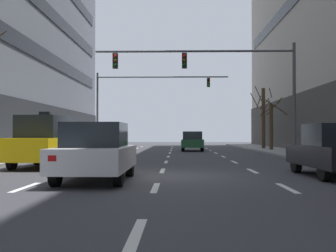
{
  "coord_description": "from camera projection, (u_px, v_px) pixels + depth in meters",
  "views": [
    {
      "loc": [
        0.56,
        -13.79,
        1.34
      ],
      "look_at": [
        -0.19,
        19.66,
        1.97
      ],
      "focal_mm": 46.18,
      "sensor_mm": 36.0,
      "label": 1
    }
  ],
  "objects": [
    {
      "name": "ground_plane",
      "position": [
        160.0,
        176.0,
        13.77
      ],
      "size": [
        120.0,
        120.0,
        0.0
      ],
      "primitive_type": "plane",
      "color": "#38383D"
    },
    {
      "name": "lane_stripe_l1_s3",
      "position": [
        25.0,
        187.0,
        10.84
      ],
      "size": [
        0.16,
        2.0,
        0.01
      ],
      "primitive_type": "cube",
      "color": "silver",
      "rests_on": "ground"
    },
    {
      "name": "lane_stripe_l1_s4",
      "position": [
        73.0,
        170.0,
        15.84
      ],
      "size": [
        0.16,
        2.0,
        0.01
      ],
      "primitive_type": "cube",
      "color": "silver",
      "rests_on": "ground"
    },
    {
      "name": "lane_stripe_l1_s5",
      "position": [
        98.0,
        162.0,
        20.84
      ],
      "size": [
        0.16,
        2.0,
        0.01
      ],
      "primitive_type": "cube",
      "color": "silver",
      "rests_on": "ground"
    },
    {
      "name": "lane_stripe_l1_s6",
      "position": [
        114.0,
        156.0,
        25.84
      ],
      "size": [
        0.16,
        2.0,
        0.01
      ],
      "primitive_type": "cube",
      "color": "silver",
      "rests_on": "ground"
    },
    {
      "name": "lane_stripe_l1_s7",
      "position": [
        124.0,
        153.0,
        30.83
      ],
      "size": [
        0.16,
        2.0,
        0.01
      ],
      "primitive_type": "cube",
      "color": "silver",
      "rests_on": "ground"
    },
    {
      "name": "lane_stripe_l1_s8",
      "position": [
        132.0,
        150.0,
        35.83
      ],
      "size": [
        0.16,
        2.0,
        0.01
      ],
      "primitive_type": "cube",
      "color": "silver",
      "rests_on": "ground"
    },
    {
      "name": "lane_stripe_l1_s9",
      "position": [
        137.0,
        148.0,
        40.83
      ],
      "size": [
        0.16,
        2.0,
        0.01
      ],
      "primitive_type": "cube",
      "color": "silver",
      "rests_on": "ground"
    },
    {
      "name": "lane_stripe_l1_s10",
      "position": [
        142.0,
        147.0,
        45.83
      ],
      "size": [
        0.16,
        2.0,
        0.01
      ],
      "primitive_type": "cube",
      "color": "silver",
      "rests_on": "ground"
    },
    {
      "name": "lane_stripe_l2_s2",
      "position": [
        136.0,
        234.0,
        5.77
      ],
      "size": [
        0.16,
        2.0,
        0.01
      ],
      "primitive_type": "cube",
      "color": "silver",
      "rests_on": "ground"
    },
    {
      "name": "lane_stripe_l2_s3",
      "position": [
        155.0,
        188.0,
        10.77
      ],
      "size": [
        0.16,
        2.0,
        0.01
      ],
      "primitive_type": "cube",
      "color": "silver",
      "rests_on": "ground"
    },
    {
      "name": "lane_stripe_l2_s4",
      "position": [
        162.0,
        171.0,
        15.77
      ],
      "size": [
        0.16,
        2.0,
        0.01
      ],
      "primitive_type": "cube",
      "color": "silver",
      "rests_on": "ground"
    },
    {
      "name": "lane_stripe_l2_s5",
      "position": [
        166.0,
        162.0,
        20.76
      ],
      "size": [
        0.16,
        2.0,
        0.01
      ],
      "primitive_type": "cube",
      "color": "silver",
      "rests_on": "ground"
    },
    {
      "name": "lane_stripe_l2_s6",
      "position": [
        168.0,
        157.0,
        25.76
      ],
      "size": [
        0.16,
        2.0,
        0.01
      ],
      "primitive_type": "cube",
      "color": "silver",
      "rests_on": "ground"
    },
    {
      "name": "lane_stripe_l2_s7",
      "position": [
        170.0,
        153.0,
        30.76
      ],
      "size": [
        0.16,
        2.0,
        0.01
      ],
      "primitive_type": "cube",
      "color": "silver",
      "rests_on": "ground"
    },
    {
      "name": "lane_stripe_l2_s8",
      "position": [
        171.0,
        150.0,
        35.76
      ],
      "size": [
        0.16,
        2.0,
        0.01
      ],
      "primitive_type": "cube",
      "color": "silver",
      "rests_on": "ground"
    },
    {
      "name": "lane_stripe_l2_s9",
      "position": [
        172.0,
        148.0,
        40.76
      ],
      "size": [
        0.16,
        2.0,
        0.01
      ],
      "primitive_type": "cube",
      "color": "silver",
      "rests_on": "ground"
    },
    {
      "name": "lane_stripe_l2_s10",
      "position": [
        172.0,
        147.0,
        45.75
      ],
      "size": [
        0.16,
        2.0,
        0.01
      ],
      "primitive_type": "cube",
      "color": "silver",
      "rests_on": "ground"
    },
    {
      "name": "lane_stripe_l3_s3",
      "position": [
        287.0,
        188.0,
        10.7
      ],
      "size": [
        0.16,
        2.0,
        0.01
      ],
      "primitive_type": "cube",
      "color": "silver",
      "rests_on": "ground"
    },
    {
      "name": "lane_stripe_l3_s4",
      "position": [
        252.0,
        171.0,
        15.69
      ],
      "size": [
        0.16,
        2.0,
        0.01
      ],
      "primitive_type": "cube",
      "color": "silver",
      "rests_on": "ground"
    },
    {
      "name": "lane_stripe_l3_s5",
      "position": [
        234.0,
        162.0,
        20.69
      ],
      "size": [
        0.16,
        2.0,
        0.01
      ],
      "primitive_type": "cube",
      "color": "silver",
      "rests_on": "ground"
    },
    {
      "name": "lane_stripe_l3_s6",
      "position": [
        223.0,
        157.0,
        25.69
      ],
      "size": [
        0.16,
        2.0,
        0.01
      ],
      "primitive_type": "cube",
      "color": "silver",
      "rests_on": "ground"
    },
    {
      "name": "lane_stripe_l3_s7",
      "position": [
        216.0,
        153.0,
        30.69
      ],
      "size": [
        0.16,
        2.0,
        0.01
      ],
      "primitive_type": "cube",
      "color": "silver",
      "rests_on": "ground"
    },
    {
      "name": "lane_stripe_l3_s8",
      "position": [
        210.0,
        150.0,
        35.69
      ],
      "size": [
        0.16,
        2.0,
        0.01
      ],
      "primitive_type": "cube",
      "color": "silver",
      "rests_on": "ground"
    },
    {
      "name": "lane_stripe_l3_s9",
      "position": [
        206.0,
        148.0,
        40.68
      ],
      "size": [
        0.16,
        2.0,
        0.01
      ],
      "primitive_type": "cube",
      "color": "silver",
      "rests_on": "ground"
    },
    {
      "name": "lane_stripe_l3_s10",
      "position": [
        203.0,
        147.0,
        45.68
      ],
      "size": [
        0.16,
        2.0,
        0.01
      ],
      "primitive_type": "cube",
      "color": "silver",
      "rests_on": "ground"
    },
    {
      "name": "car_driving_0",
      "position": [
        96.0,
        152.0,
        12.32
      ],
      "size": [
        1.88,
        4.45,
        1.66
      ],
      "color": "black",
      "rests_on": "ground"
    },
    {
      "name": "taxi_driving_1",
      "position": [
        45.0,
        142.0,
        17.39
      ],
      "size": [
        1.97,
        4.35,
        2.25
      ],
      "color": "black",
      "rests_on": "ground"
    },
    {
      "name": "car_driving_2",
      "position": [
        193.0,
        141.0,
        34.53
      ],
      "size": [
        1.87,
        4.2,
        1.55
      ],
      "color": "black",
      "rests_on": "ground"
    },
    {
      "name": "car_parked_1",
      "position": [
        335.0,
        151.0,
        13.53
      ],
      "size": [
        1.95,
        4.48,
        1.67
      ],
      "color": "black",
      "rests_on": "ground"
    },
    {
      "name": "traffic_signal_0",
      "position": [
        222.0,
        73.0,
        23.73
      ],
      "size": [
        11.03,
        0.35,
        6.22
      ],
      "color": "#4C4C51",
      "rests_on": "sidewalk_right"
    },
    {
      "name": "traffic_signal_1",
      "position": [
        138.0,
        94.0,
        40.25
      ],
      "size": [
        12.29,
        0.35,
        6.95
      ],
      "color": "#4C4C51",
      "rests_on": "sidewalk_left"
    },
    {
      "name": "street_tree_1",
      "position": [
        271.0,
        124.0,
        33.67
      ],
      "size": [
        2.0,
        2.05,
        4.09
      ],
      "color": "#4C3823",
      "rests_on": "sidewalk_right"
    },
    {
      "name": "street_tree_3",
      "position": [
        263.0,
        117.0,
        36.66
      ],
      "size": [
        1.83,
        1.68,
        5.32
      ],
      "color": "#4C3823",
      "rests_on": "sidewalk_right"
    },
    {
      "name": "pedestrian_0",
      "position": [
        316.0,
        140.0,
        20.42
      ],
      "size": [
        0.4,
        0.4,
        1.6
      ],
      "color": "#383D59",
      "rests_on": "sidewalk_right"
    }
  ]
}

